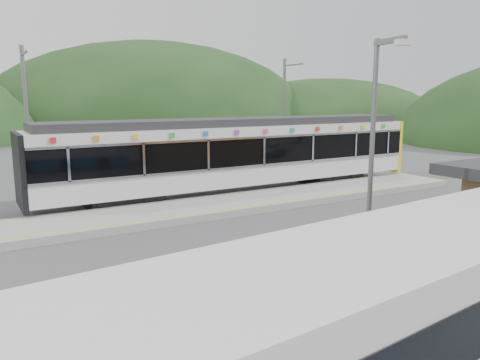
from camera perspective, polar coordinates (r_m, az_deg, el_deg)
ground at (r=17.68m, az=3.15°, el=-5.63°), size 120.00×120.00×0.00m
hills at (r=25.42m, az=8.13°, el=-0.89°), size 146.00×149.00×26.00m
platform at (r=20.38m, az=-2.01°, el=-3.07°), size 26.00×3.20×0.30m
yellow_line at (r=19.25m, az=-0.16°, el=-3.38°), size 26.00×0.10×0.01m
train at (r=23.55m, az=-0.04°, el=3.43°), size 20.44×3.01×3.74m
catenary_mast_west at (r=22.86m, az=-24.49°, el=6.33°), size 0.18×1.80×7.00m
catenary_mast_east at (r=28.08m, az=5.41°, el=7.70°), size 0.18×1.80×7.00m
bus at (r=7.00m, az=15.32°, el=-19.20°), size 10.72×3.36×2.87m
lamp_post at (r=11.61m, az=16.25°, el=4.09°), size 0.38×1.10×6.11m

